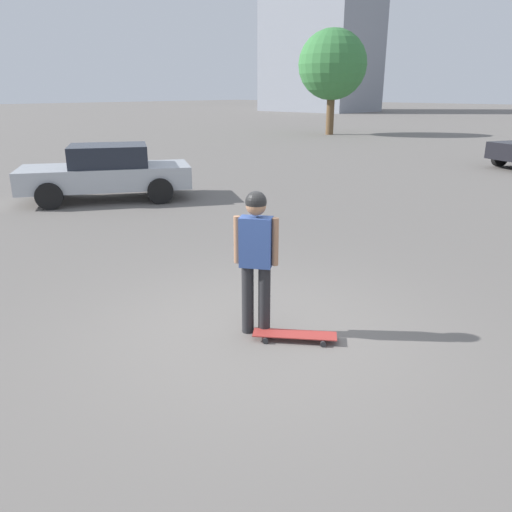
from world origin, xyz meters
The scene contains 5 objects.
ground_plane centered at (0.00, 0.00, 0.00)m, with size 220.00×220.00×0.00m, color slate.
person centered at (0.00, 0.00, 1.02)m, with size 0.45×0.36×1.72m.
skateboard centered at (0.47, 0.16, 0.07)m, with size 0.91×0.75×0.08m.
car_parked_near centered at (-8.11, 2.96, 0.74)m, with size 3.77×4.54×1.43m.
tree_distant centered at (-15.73, 23.99, 4.29)m, with size 4.33×4.33×6.48m.
Camera 1 is at (3.69, -3.96, 2.77)m, focal length 35.00 mm.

